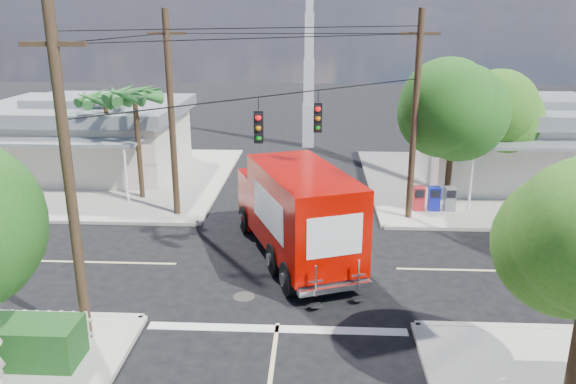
{
  "coord_description": "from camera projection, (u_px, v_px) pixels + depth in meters",
  "views": [
    {
      "loc": [
        1.05,
        -18.57,
        8.57
      ],
      "look_at": [
        0.0,
        2.0,
        2.2
      ],
      "focal_mm": 35.0,
      "sensor_mm": 36.0,
      "label": 1
    }
  ],
  "objects": [
    {
      "name": "palm_nw_front",
      "position": [
        135.0,
        97.0,
        26.33
      ],
      "size": [
        3.01,
        3.08,
        5.59
      ],
      "color": "#422D1C",
      "rests_on": "sidewalk_nw"
    },
    {
      "name": "palm_nw_back",
      "position": [
        105.0,
        101.0,
        27.97
      ],
      "size": [
        3.01,
        3.08,
        5.19
      ],
      "color": "#422D1C",
      "rests_on": "sidewalk_nw"
    },
    {
      "name": "utility_poles",
      "position": [
        244.0,
        130.0,
        20.53
      ],
      "size": [
        12.0,
        10.68,
        9.0
      ],
      "color": "#473321",
      "rests_on": "ground"
    },
    {
      "name": "ground",
      "position": [
        285.0,
        266.0,
        20.3
      ],
      "size": [
        120.0,
        120.0,
        0.0
      ],
      "primitive_type": "plane",
      "color": "black",
      "rests_on": "ground"
    },
    {
      "name": "road_markings",
      "position": [
        283.0,
        285.0,
        18.89
      ],
      "size": [
        32.0,
        32.0,
        0.01
      ],
      "color": "beige",
      "rests_on": "ground"
    },
    {
      "name": "building_ne",
      "position": [
        527.0,
        139.0,
        30.43
      ],
      "size": [
        11.8,
        10.2,
        4.5
      ],
      "color": "silver",
      "rests_on": "sidewalk_ne"
    },
    {
      "name": "vending_boxes",
      "position": [
        434.0,
        199.0,
        25.7
      ],
      "size": [
        1.9,
        0.5,
        1.1
      ],
      "color": "red",
      "rests_on": "sidewalk_ne"
    },
    {
      "name": "tree_ne_front",
      "position": [
        455.0,
        108.0,
        24.99
      ],
      "size": [
        4.21,
        4.14,
        6.66
      ],
      "color": "#422D1C",
      "rests_on": "sidewalk_ne"
    },
    {
      "name": "tree_ne_back",
      "position": [
        497.0,
        114.0,
        27.13
      ],
      "size": [
        3.77,
        3.66,
        5.82
      ],
      "color": "#422D1C",
      "rests_on": "sidewalk_ne"
    },
    {
      "name": "building_nw",
      "position": [
        88.0,
        135.0,
        32.12
      ],
      "size": [
        10.8,
        10.2,
        4.3
      ],
      "color": "beige",
      "rests_on": "sidewalk_nw"
    },
    {
      "name": "sidewalk_ne",
      "position": [
        498.0,
        184.0,
        30.13
      ],
      "size": [
        14.12,
        14.12,
        0.14
      ],
      "color": "#ADA89D",
      "rests_on": "ground"
    },
    {
      "name": "radio_tower",
      "position": [
        309.0,
        64.0,
        37.69
      ],
      "size": [
        0.8,
        0.8,
        17.0
      ],
      "color": "silver",
      "rests_on": "ground"
    },
    {
      "name": "delivery_truck",
      "position": [
        296.0,
        211.0,
        20.57
      ],
      "size": [
        5.15,
        8.53,
        3.56
      ],
      "color": "black",
      "rests_on": "ground"
    },
    {
      "name": "sidewalk_nw",
      "position": [
        101.0,
        179.0,
        31.19
      ],
      "size": [
        14.12,
        14.12,
        0.14
      ],
      "color": "#ADA89D",
      "rests_on": "ground"
    }
  ]
}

